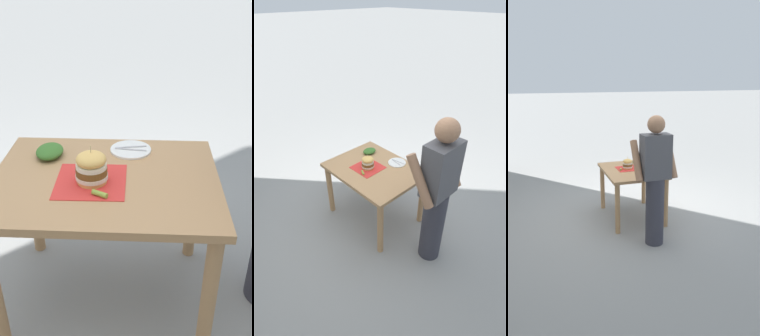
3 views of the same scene
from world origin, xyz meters
TOP-DOWN VIEW (x-y plane):
  - ground_plane at (0.00, 0.00)m, footprint 80.00×80.00m
  - patio_table at (0.00, 0.00)m, footprint 0.84×1.09m
  - serving_paper at (0.05, -0.06)m, footprint 0.33×0.33m
  - sandwich at (0.05, -0.06)m, footprint 0.15×0.15m
  - pickle_spear at (0.18, -0.01)m, footprint 0.05×0.08m
  - side_plate_with_forks at (-0.28, 0.11)m, footprint 0.22×0.22m
  - side_salad at (-0.20, -0.31)m, footprint 0.18×0.14m
  - diner_across_table at (-0.03, 0.89)m, footprint 0.55×0.35m

SIDE VIEW (x-z plane):
  - ground_plane at x=0.00m, z-range 0.00..0.00m
  - patio_table at x=0.00m, z-range 0.26..1.03m
  - serving_paper at x=0.05m, z-range 0.77..0.78m
  - side_plate_with_forks at x=-0.28m, z-range 0.77..0.79m
  - pickle_spear at x=0.18m, z-range 0.78..0.80m
  - side_salad at x=-0.20m, z-range 0.77..0.83m
  - sandwich at x=0.05m, z-range 0.76..0.94m
  - diner_across_table at x=-0.03m, z-range 0.04..1.73m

